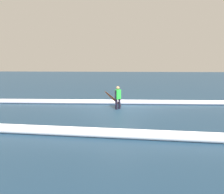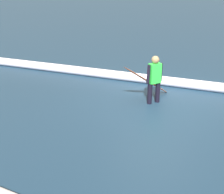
% 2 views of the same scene
% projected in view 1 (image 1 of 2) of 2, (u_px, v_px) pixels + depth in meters
% --- Properties ---
extents(ground_plane, '(153.89, 153.89, 0.00)m').
position_uv_depth(ground_plane, '(119.00, 108.00, 13.48)').
color(ground_plane, '#1B354C').
extents(surfer, '(0.36, 0.47, 1.40)m').
position_uv_depth(surfer, '(118.00, 96.00, 13.17)').
color(surfer, black).
rests_on(surfer, ground_plane).
extents(surfboard, '(1.07, 1.73, 1.19)m').
position_uv_depth(surfboard, '(113.00, 99.00, 13.44)').
color(surfboard, '#E55926').
rests_on(surfboard, ground_plane).
extents(wave_crest_foreground, '(19.21, 1.50, 0.32)m').
position_uv_depth(wave_crest_foreground, '(135.00, 102.00, 14.84)').
color(wave_crest_foreground, white).
rests_on(wave_crest_foreground, ground_plane).
extents(wave_crest_midground, '(24.49, 1.22, 0.37)m').
position_uv_depth(wave_crest_midground, '(146.00, 135.00, 7.79)').
color(wave_crest_midground, white).
rests_on(wave_crest_midground, ground_plane).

